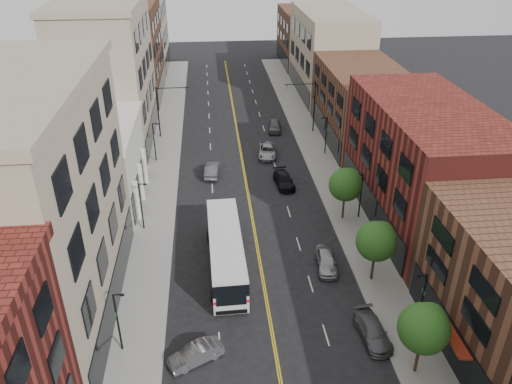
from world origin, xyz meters
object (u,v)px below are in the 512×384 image
object	(u,v)px
car_lane_b	(267,151)
car_lane_c	(275,126)
car_angle_b	(196,354)
car_parked_mid	(373,331)
car_lane_behind	(212,170)
car_parked_far	(326,261)
car_lane_a	(284,180)
city_bus	(226,249)

from	to	relation	value
car_lane_b	car_lane_c	size ratio (longest dim) A/B	1.12
car_angle_b	car_parked_mid	distance (m)	13.05
car_lane_behind	car_lane_b	xyz separation A→B (m)	(7.33, 4.91, -0.05)
car_parked_mid	car_lane_c	xyz separation A→B (m)	(-1.84, 41.50, 0.09)
car_parked_mid	car_lane_behind	distance (m)	30.14
car_parked_far	car_lane_c	bearing A→B (deg)	95.94
car_lane_a	car_lane_c	xyz separation A→B (m)	(1.16, 17.00, 0.07)
car_angle_b	car_lane_c	bearing A→B (deg)	138.82
car_parked_far	car_lane_b	world-z (taller)	car_parked_far
car_lane_behind	car_lane_a	distance (m)	8.96
city_bus	car_angle_b	size ratio (longest dim) A/B	3.29
car_angle_b	car_parked_far	bearing A→B (deg)	103.58
city_bus	car_parked_mid	xyz separation A→B (m)	(10.40, -9.69, -1.28)
city_bus	car_lane_a	size ratio (longest dim) A/B	2.78
car_lane_c	car_parked_mid	bearing A→B (deg)	-79.78
car_angle_b	car_parked_far	xyz separation A→B (m)	(11.48, 9.63, 0.08)
car_angle_b	car_lane_behind	size ratio (longest dim) A/B	0.89
car_parked_far	car_parked_mid	bearing A→B (deg)	-74.56
car_parked_mid	car_lane_c	size ratio (longest dim) A/B	1.03
city_bus	car_lane_behind	bearing A→B (deg)	91.52
car_parked_mid	car_lane_behind	size ratio (longest dim) A/B	1.02
car_angle_b	car_lane_b	xyz separation A→B (m)	(9.07, 33.81, 0.04)
car_lane_a	car_lane_b	bearing A→B (deg)	91.14
city_bus	car_lane_behind	xyz separation A→B (m)	(-0.87, 18.27, -1.20)
car_lane_a	car_parked_mid	bearing A→B (deg)	-88.33
car_parked_mid	car_lane_behind	xyz separation A→B (m)	(-11.27, 27.95, 0.07)
car_angle_b	car_lane_a	distance (m)	27.35
city_bus	car_angle_b	distance (m)	11.02
car_angle_b	car_lane_a	size ratio (longest dim) A/B	0.84
car_parked_mid	car_lane_a	world-z (taller)	car_lane_a
car_lane_b	car_parked_far	bearing A→B (deg)	-76.73
city_bus	car_lane_c	distance (m)	32.97
car_lane_c	car_angle_b	bearing A→B (deg)	-97.07
city_bus	car_parked_far	distance (m)	9.00
car_parked_mid	car_lane_behind	world-z (taller)	car_lane_behind
car_angle_b	car_parked_far	world-z (taller)	car_parked_far
car_lane_b	car_lane_behind	bearing A→B (deg)	-138.57
car_lane_behind	car_lane_b	bearing A→B (deg)	-140.11
city_bus	car_lane_behind	world-z (taller)	city_bus
car_lane_c	car_lane_behind	bearing A→B (deg)	-117.16
city_bus	car_lane_b	distance (m)	24.10
car_lane_behind	car_lane_a	world-z (taller)	car_lane_behind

